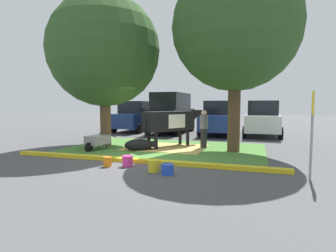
{
  "coord_description": "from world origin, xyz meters",
  "views": [
    {
      "loc": [
        3.64,
        -8.77,
        1.83
      ],
      "look_at": [
        0.09,
        2.15,
        0.9
      ],
      "focal_mm": 29.09,
      "sensor_mm": 36.0,
      "label": 1
    }
  ],
  "objects_px": {
    "parking_sign": "(313,118)",
    "shade_tree_right": "(236,27)",
    "sedan_red": "(136,117)",
    "sedan_blue": "(220,118)",
    "bucket_yellow": "(154,166)",
    "hatchback_white": "(263,119)",
    "shade_tree_left": "(104,51)",
    "bucket_pink": "(128,161)",
    "suv_black": "(171,113)",
    "calf_lying": "(140,145)",
    "bucket_blue": "(167,169)",
    "cow_holstein": "(171,121)",
    "person_handler": "(204,128)",
    "wheelbarrow": "(97,140)",
    "bucket_orange": "(107,161)"
  },
  "relations": [
    {
      "from": "parking_sign",
      "to": "shade_tree_right",
      "type": "bearing_deg",
      "value": 121.2
    },
    {
      "from": "sedan_red",
      "to": "sedan_blue",
      "type": "distance_m",
      "value": 5.68
    },
    {
      "from": "shade_tree_right",
      "to": "bucket_yellow",
      "type": "relative_size",
      "value": 21.57
    },
    {
      "from": "parking_sign",
      "to": "hatchback_white",
      "type": "bearing_deg",
      "value": 95.46
    },
    {
      "from": "shade_tree_left",
      "to": "bucket_yellow",
      "type": "relative_size",
      "value": 19.92
    },
    {
      "from": "bucket_pink",
      "to": "suv_black",
      "type": "distance_m",
      "value": 9.43
    },
    {
      "from": "shade_tree_left",
      "to": "calf_lying",
      "type": "bearing_deg",
      "value": -23.54
    },
    {
      "from": "shade_tree_left",
      "to": "calf_lying",
      "type": "height_order",
      "value": "shade_tree_left"
    },
    {
      "from": "bucket_blue",
      "to": "sedan_red",
      "type": "height_order",
      "value": "sedan_red"
    },
    {
      "from": "cow_holstein",
      "to": "suv_black",
      "type": "height_order",
      "value": "suv_black"
    },
    {
      "from": "cow_holstein",
      "to": "bucket_pink",
      "type": "relative_size",
      "value": 8.42
    },
    {
      "from": "person_handler",
      "to": "sedan_red",
      "type": "bearing_deg",
      "value": 134.6
    },
    {
      "from": "cow_holstein",
      "to": "bucket_yellow",
      "type": "distance_m",
      "value": 4.33
    },
    {
      "from": "bucket_pink",
      "to": "hatchback_white",
      "type": "height_order",
      "value": "hatchback_white"
    },
    {
      "from": "sedan_red",
      "to": "shade_tree_right",
      "type": "bearing_deg",
      "value": -41.72
    },
    {
      "from": "bucket_pink",
      "to": "bucket_blue",
      "type": "bearing_deg",
      "value": -20.44
    },
    {
      "from": "sedan_red",
      "to": "suv_black",
      "type": "distance_m",
      "value": 2.66
    },
    {
      "from": "shade_tree_right",
      "to": "parking_sign",
      "type": "height_order",
      "value": "shade_tree_right"
    },
    {
      "from": "parking_sign",
      "to": "bucket_pink",
      "type": "height_order",
      "value": "parking_sign"
    },
    {
      "from": "shade_tree_right",
      "to": "hatchback_white",
      "type": "height_order",
      "value": "shade_tree_right"
    },
    {
      "from": "shade_tree_right",
      "to": "bucket_pink",
      "type": "bearing_deg",
      "value": -128.32
    },
    {
      "from": "person_handler",
      "to": "sedan_blue",
      "type": "bearing_deg",
      "value": 90.1
    },
    {
      "from": "shade_tree_right",
      "to": "sedan_blue",
      "type": "height_order",
      "value": "shade_tree_right"
    },
    {
      "from": "cow_holstein",
      "to": "wheelbarrow",
      "type": "distance_m",
      "value": 3.11
    },
    {
      "from": "shade_tree_left",
      "to": "bucket_yellow",
      "type": "xyz_separation_m",
      "value": [
        3.7,
        -3.73,
        -3.94
      ]
    },
    {
      "from": "person_handler",
      "to": "bucket_orange",
      "type": "relative_size",
      "value": 5.44
    },
    {
      "from": "shade_tree_left",
      "to": "wheelbarrow",
      "type": "relative_size",
      "value": 4.03
    },
    {
      "from": "shade_tree_left",
      "to": "parking_sign",
      "type": "relative_size",
      "value": 3.05
    },
    {
      "from": "person_handler",
      "to": "hatchback_white",
      "type": "distance_m",
      "value": 6.07
    },
    {
      "from": "shade_tree_left",
      "to": "suv_black",
      "type": "height_order",
      "value": "shade_tree_left"
    },
    {
      "from": "shade_tree_left",
      "to": "sedan_blue",
      "type": "bearing_deg",
      "value": 54.1
    },
    {
      "from": "calf_lying",
      "to": "wheelbarrow",
      "type": "distance_m",
      "value": 1.74
    },
    {
      "from": "shade_tree_left",
      "to": "calf_lying",
      "type": "xyz_separation_m",
      "value": [
        2.01,
        -0.88,
        -3.87
      ]
    },
    {
      "from": "cow_holstein",
      "to": "wheelbarrow",
      "type": "xyz_separation_m",
      "value": [
        -2.58,
        -1.58,
        -0.72
      ]
    },
    {
      "from": "parking_sign",
      "to": "bucket_orange",
      "type": "xyz_separation_m",
      "value": [
        -5.39,
        -0.26,
        -1.35
      ]
    },
    {
      "from": "bucket_orange",
      "to": "sedan_blue",
      "type": "height_order",
      "value": "sedan_blue"
    },
    {
      "from": "wheelbarrow",
      "to": "parking_sign",
      "type": "relative_size",
      "value": 0.76
    },
    {
      "from": "shade_tree_right",
      "to": "bucket_yellow",
      "type": "bearing_deg",
      "value": -114.91
    },
    {
      "from": "wheelbarrow",
      "to": "suv_black",
      "type": "bearing_deg",
      "value": 82.71
    },
    {
      "from": "shade_tree_left",
      "to": "bucket_pink",
      "type": "distance_m",
      "value": 5.86
    },
    {
      "from": "calf_lying",
      "to": "person_handler",
      "type": "height_order",
      "value": "person_handler"
    },
    {
      "from": "sedan_blue",
      "to": "bucket_yellow",
      "type": "bearing_deg",
      "value": -93.29
    },
    {
      "from": "bucket_yellow",
      "to": "bucket_blue",
      "type": "relative_size",
      "value": 0.96
    },
    {
      "from": "bucket_orange",
      "to": "sedan_red",
      "type": "distance_m",
      "value": 10.52
    },
    {
      "from": "cow_holstein",
      "to": "parking_sign",
      "type": "distance_m",
      "value": 6.0
    },
    {
      "from": "wheelbarrow",
      "to": "sedan_blue",
      "type": "bearing_deg",
      "value": 60.7
    },
    {
      "from": "shade_tree_left",
      "to": "sedan_red",
      "type": "distance_m",
      "value": 7.16
    },
    {
      "from": "cow_holstein",
      "to": "calf_lying",
      "type": "bearing_deg",
      "value": -123.87
    },
    {
      "from": "shade_tree_left",
      "to": "sedan_red",
      "type": "xyz_separation_m",
      "value": [
        -1.41,
        6.29,
        -3.12
      ]
    },
    {
      "from": "bucket_yellow",
      "to": "sedan_red",
      "type": "height_order",
      "value": "sedan_red"
    }
  ]
}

